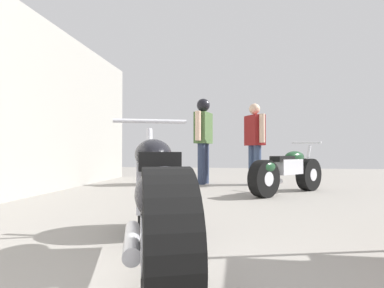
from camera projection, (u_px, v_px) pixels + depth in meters
name	position (u px, v px, depth m)	size (l,w,h in m)	color
ground_plane	(211.00, 207.00, 3.77)	(17.96, 17.96, 0.00)	gray
garage_partition_left	(8.00, 98.00, 4.21)	(0.08, 8.23, 2.83)	#A3A099
motorcycle_maroon_cruiser	(155.00, 198.00, 1.89)	(0.92, 1.99, 0.95)	black
motorcycle_black_naked	(287.00, 172.00, 4.95)	(1.35, 1.47, 0.85)	black
mechanic_in_blue	(255.00, 139.00, 6.30)	(0.42, 0.64, 1.67)	#384766
mechanic_with_helmet	(203.00, 133.00, 6.49)	(0.37, 0.71, 1.80)	#2D3851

